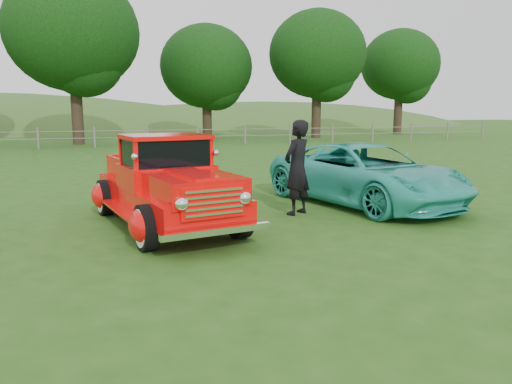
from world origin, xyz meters
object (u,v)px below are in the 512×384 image
object	(u,v)px
tree_far_east	(400,65)
red_pickup	(165,185)
man	(297,168)
tree_near_east	(206,67)
teal_sedan	(366,174)
tree_near_west	(72,32)
tree_mid_east	(317,54)

from	to	relation	value
tree_far_east	red_pickup	size ratio (longest dim) A/B	1.69
tree_far_east	man	xyz separation A→B (m)	(-20.56, -28.36, -4.85)
tree_near_east	teal_sedan	bearing A→B (deg)	-93.37
tree_near_east	red_pickup	distance (m)	28.69
tree_near_west	man	xyz separation A→B (m)	(5.44, -23.36, -5.78)
red_pickup	tree_near_east	bearing A→B (deg)	65.38
tree_near_west	tree_far_east	size ratio (longest dim) A/B	1.18
tree_far_east	red_pickup	distance (m)	37.30
tree_near_east	teal_sedan	world-z (taller)	tree_near_east
man	tree_near_west	bearing A→B (deg)	-111.40
tree_far_east	teal_sedan	size ratio (longest dim) A/B	1.71
teal_sedan	man	size ratio (longest dim) A/B	2.56
tree_near_east	man	distance (m)	27.91
tree_near_east	teal_sedan	xyz separation A→B (m)	(-1.58, -26.78, -4.53)
tree_near_east	teal_sedan	size ratio (longest dim) A/B	1.61
tree_near_west	tree_mid_east	world-z (taller)	tree_near_west
teal_sedan	tree_near_east	bearing A→B (deg)	71.51
tree_near_east	tree_far_east	xyz separation A→B (m)	(17.00, 1.00, 0.61)
tree_mid_east	red_pickup	distance (m)	29.87
tree_near_east	tree_mid_east	xyz separation A→B (m)	(8.00, -2.00, 0.93)
red_pickup	teal_sedan	distance (m)	4.88
tree_mid_east	teal_sedan	size ratio (longest dim) A/B	1.82
man	tree_far_east	bearing A→B (deg)	-160.46
tree_near_west	tree_far_east	bearing A→B (deg)	10.89
tree_near_west	tree_near_east	size ratio (longest dim) A/B	1.25
tree_near_west	red_pickup	bearing A→B (deg)	-83.68
tree_near_east	tree_far_east	distance (m)	17.04
red_pickup	tree_far_east	bearing A→B (deg)	39.14
tree_mid_east	red_pickup	bearing A→B (deg)	-119.31
tree_mid_east	tree_near_west	bearing A→B (deg)	-173.29
tree_far_east	tree_mid_east	bearing A→B (deg)	-161.57
tree_near_west	tree_far_east	xyz separation A→B (m)	(26.00, 5.00, -0.94)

